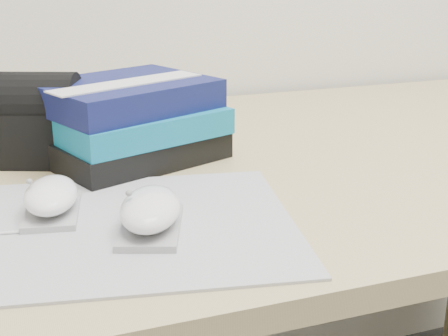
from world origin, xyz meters
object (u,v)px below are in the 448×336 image
object	(u,v)px
desk	(226,276)
mouse_front	(150,212)
mouse_rear	(51,198)
pouch	(31,119)
book_stack	(129,121)

from	to	relation	value
desk	mouse_front	distance (m)	0.43
mouse_rear	pouch	world-z (taller)	pouch
desk	pouch	world-z (taller)	pouch
mouse_front	desk	bearing A→B (deg)	56.32
book_stack	pouch	bearing A→B (deg)	165.09
desk	mouse_front	size ratio (longest dim) A/B	12.35
pouch	mouse_front	bearing A→B (deg)	-71.46
mouse_rear	mouse_front	world-z (taller)	mouse_front
pouch	mouse_rear	bearing A→B (deg)	-88.60
mouse_rear	mouse_front	bearing A→B (deg)	-40.43
mouse_rear	pouch	bearing A→B (deg)	91.40
mouse_front	pouch	world-z (taller)	pouch
mouse_rear	desk	bearing A→B (deg)	35.40
desk	mouse_rear	bearing A→B (deg)	-144.60
mouse_rear	mouse_front	xyz separation A→B (m)	(0.10, -0.08, 0.00)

